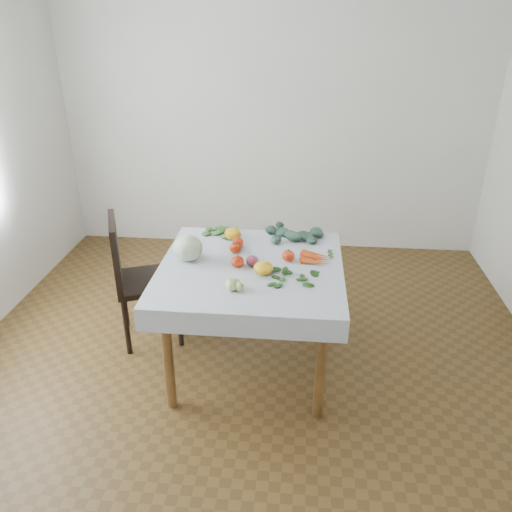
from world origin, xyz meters
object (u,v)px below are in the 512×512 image
(chair, at_px, (134,272))
(cabbage, at_px, (188,248))
(heirloom_back, at_px, (233,234))
(carrot_bunch, at_px, (317,258))
(table, at_px, (251,280))

(chair, bearing_deg, cabbage, -24.40)
(heirloom_back, xyz_separation_m, carrot_bunch, (0.57, -0.28, -0.03))
(table, xyz_separation_m, chair, (-0.84, 0.24, -0.12))
(table, xyz_separation_m, cabbage, (-0.40, 0.04, 0.18))
(chair, height_order, carrot_bunch, chair)
(table, distance_m, heirloom_back, 0.44)
(heirloom_back, relative_size, carrot_bunch, 0.59)
(chair, xyz_separation_m, heirloom_back, (0.68, 0.14, 0.26))
(table, bearing_deg, carrot_bunch, 15.08)
(table, distance_m, cabbage, 0.44)
(table, xyz_separation_m, carrot_bunch, (0.41, 0.11, 0.12))
(table, distance_m, chair, 0.88)
(cabbage, bearing_deg, carrot_bunch, 4.81)
(chair, relative_size, heirloom_back, 8.11)
(carrot_bunch, bearing_deg, cabbage, -175.19)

